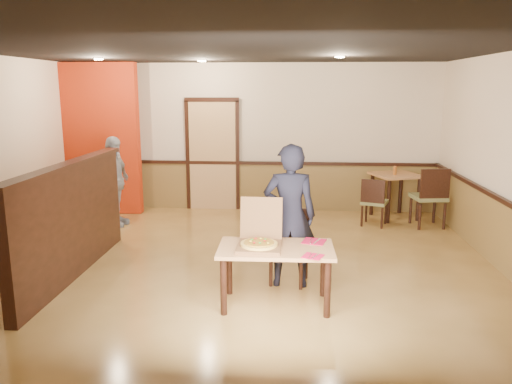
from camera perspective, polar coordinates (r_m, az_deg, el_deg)
floor at (r=6.51m, az=-2.63°, el=-9.25°), size 7.00×7.00×0.00m
ceiling at (r=6.09m, az=-2.89°, el=16.13°), size 7.00×7.00×0.00m
wall_back at (r=9.61m, az=-0.22°, el=6.22°), size 7.00×0.00×7.00m
wainscot_back at (r=9.72m, az=-0.23°, el=0.62°), size 7.00×0.04×0.90m
chair_rail_back at (r=9.62m, az=-0.24°, el=3.34°), size 7.00×0.06×0.06m
back_door at (r=9.70m, az=-4.97°, el=4.15°), size 0.90×0.06×2.10m
booth_partition at (r=6.64m, az=-20.33°, el=-2.91°), size 0.20×3.10×1.44m
red_accent_panel at (r=9.78m, az=-17.74°, el=5.76°), size 1.60×0.20×2.78m
spot_a at (r=8.41m, az=-17.54°, el=14.30°), size 0.14×0.14×0.02m
spot_b at (r=8.68m, az=-6.21°, el=14.67°), size 0.14×0.14×0.02m
spot_c at (r=7.57m, az=9.53°, el=15.00°), size 0.14×0.14×0.02m
main_table at (r=5.43m, az=2.29°, el=-7.37°), size 1.25×0.73×0.66m
diner_chair at (r=6.14m, az=3.94°, el=-5.77°), size 0.52×0.52×0.89m
side_chair_left at (r=8.76m, az=13.32°, el=-0.93°), size 0.53×0.53×0.83m
side_chair_right at (r=8.91m, az=19.30°, el=-0.33°), size 0.58×0.58×1.04m
side_table at (r=9.39m, az=15.65°, el=0.92°), size 0.97×0.97×0.81m
diner at (r=5.90m, az=3.87°, el=-2.76°), size 0.64×0.43×1.72m
passerby at (r=8.83m, az=-15.91°, el=1.15°), size 0.51×0.95×1.55m
pizza_box at (r=5.38m, az=0.40°, el=-5.65°), size 0.48×0.56×0.49m
pizza at (r=5.34m, az=0.35°, el=-5.97°), size 0.40×0.40×0.03m
napkin_near at (r=5.14m, az=6.51°, el=-7.30°), size 0.25×0.25×0.01m
napkin_far at (r=5.61m, az=6.64°, el=-5.62°), size 0.30×0.30×0.01m
condiment at (r=9.27m, az=15.59°, el=2.40°), size 0.06×0.06×0.15m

